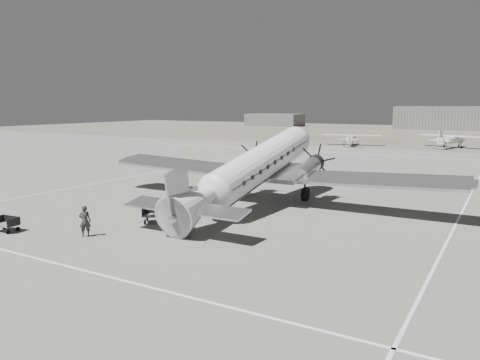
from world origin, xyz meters
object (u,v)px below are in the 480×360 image
Objects in this scene: dc3_airliner at (255,170)px; ramp_agent at (175,206)px; light_plane_right at (452,141)px; baggage_cart_near at (157,215)px; light_plane_left at (351,139)px; hangar_main at (475,118)px; shed_secondary at (275,120)px; baggage_cart_far at (6,224)px; passenger at (185,204)px; ground_crew at (85,221)px.

dc3_airliner is 6.42m from ramp_agent.
light_plane_right is 62.32m from ramp_agent.
baggage_cart_near is 1.40m from ramp_agent.
dc3_airliner is 56.45m from light_plane_right.
hangar_main is at bearing 65.77° from light_plane_left.
baggage_cart_near is (51.24, -120.97, -1.50)m from shed_secondary.
hangar_main is at bearing -17.62° from ramp_agent.
dc3_airliner is 15.81m from baggage_cart_far.
baggage_cart_near is (-2.99, -6.89, -2.13)m from dc3_airliner.
ramp_agent reaches higher than baggage_cart_far.
hangar_main is 68.31m from light_plane_left.
baggage_cart_near is 1.19× the size of baggage_cart_far.
hangar_main is 124.00m from passenger.
ground_crew reaches higher than ramp_agent.
ramp_agent is (0.39, 1.30, 0.34)m from baggage_cart_near.
passenger is (6.51, 8.12, 0.40)m from baggage_cart_far.
shed_secondary is 131.39m from baggage_cart_near.
passenger is at bearing 46.39° from baggage_cart_far.
ground_crew reaches higher than baggage_cart_far.
light_plane_right reaches higher than ramp_agent.
ramp_agent is at bearing -81.19° from light_plane_right.
light_plane_right is at bearing 1.06° from light_plane_left.
baggage_cart_far is 0.86× the size of ground_crew.
hangar_main is 1.52× the size of dc3_airliner.
shed_secondary is 129.44m from passenger.
shed_secondary reaches higher than baggage_cart_far.
light_plane_right is (0.96, -63.05, -2.11)m from hangar_main.
ground_crew is at bearing 148.15° from ramp_agent.
ground_crew is at bearing 13.54° from baggage_cart_far.
light_plane_right is 63.67m from baggage_cart_near.
shed_secondary is at bearing 114.58° from light_plane_left.
light_plane_right is at bearing 50.50° from baggage_cart_near.
light_plane_right is at bearing -134.99° from ground_crew.
baggage_cart_far is (-6.13, -5.84, -0.08)m from baggage_cart_near.
light_plane_left is 6.19× the size of ramp_agent.
dc3_airliner is 7.80m from baggage_cart_near.
ground_crew is at bearing -112.36° from dc3_airliner.
light_plane_left is (-14.92, -66.62, -2.22)m from hangar_main.
baggage_cart_near is 1.08× the size of passenger.
ground_crew is (4.74, -63.62, -0.21)m from light_plane_left.
baggage_cart_near is at bearing -93.98° from hangar_main.
baggage_cart_far is at bearing -85.56° from light_plane_right.
ramp_agent is (6.56, -58.05, -0.24)m from light_plane_left.
baggage_cart_far is 9.68m from ramp_agent.
shed_secondary is 10.24× the size of baggage_cart_near.
light_plane_right is (6.73, 56.03, -1.44)m from dc3_airliner.
shed_secondary reaches higher than passenger.
dc3_airliner reaches higher than light_plane_left.
dc3_airliner is at bearing -91.71° from light_plane_left.
ground_crew is 5.85m from ramp_agent.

